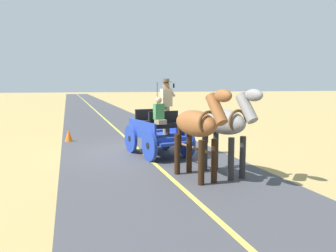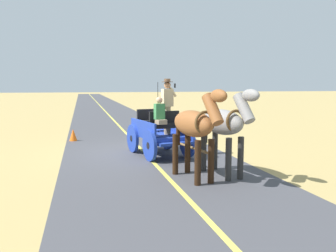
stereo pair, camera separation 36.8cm
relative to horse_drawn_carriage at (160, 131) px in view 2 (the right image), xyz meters
name	(u,v)px [view 2 (the right image)]	position (x,y,z in m)	size (l,w,h in m)	color
ground_plane	(143,151)	(0.44, -0.83, -0.82)	(200.00, 200.00, 0.00)	tan
road_surface	(143,151)	(0.44, -0.83, -0.81)	(5.34, 160.00, 0.01)	#424247
road_centre_stripe	(143,151)	(0.44, -0.83, -0.81)	(0.12, 160.00, 0.00)	#DBCC4C
horse_drawn_carriage	(160,131)	(0.00, 0.00, 0.00)	(1.85, 4.51, 2.50)	#1E3899
horse_near_side	(224,124)	(-0.99, 2.90, 0.51)	(0.88, 2.15, 2.21)	gray
horse_off_side	(195,126)	(-0.15, 3.05, 0.51)	(0.88, 2.15, 2.21)	brown
traffic_cone	(73,135)	(2.84, -3.69, -0.57)	(0.32, 0.32, 0.50)	orange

